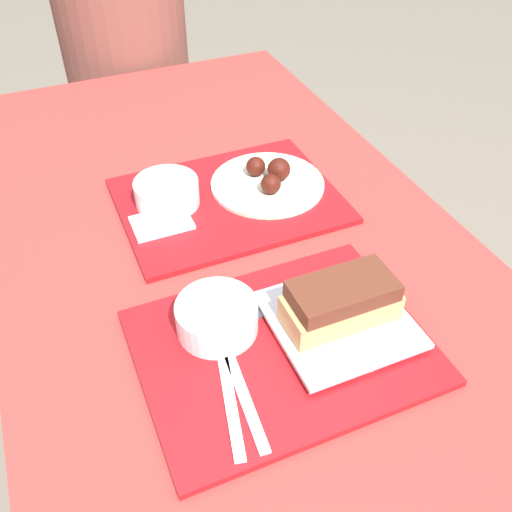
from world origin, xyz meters
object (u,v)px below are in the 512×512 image
Objects in this scene: tray_far at (229,201)px; bowl_coleslaw_near at (217,316)px; person_seated_across at (124,42)px; brisket_sandwich_plate at (340,309)px; tray_near at (282,347)px; wings_plate_far at (268,180)px; bowl_coleslaw_far at (167,191)px.

tray_far is 0.35m from bowl_coleslaw_near.
bowl_coleslaw_near is at bearing -96.57° from person_seated_across.
brisket_sandwich_plate is 0.28× the size of person_seated_across.
tray_near is at bearing -178.87° from brisket_sandwich_plate.
person_seated_across is at bearing 91.56° from brisket_sandwich_plate.
wings_plate_far is at bearing 81.96° from brisket_sandwich_plate.
wings_plate_far is (0.24, 0.33, -0.02)m from bowl_coleslaw_near.
brisket_sandwich_plate is (0.04, -0.39, 0.04)m from tray_far.
tray_near is 1.83× the size of wings_plate_far.
person_seated_across is (-0.09, 0.91, -0.02)m from wings_plate_far.
bowl_coleslaw_far reaches higher than tray_far.
person_seated_across is at bearing 95.76° from wings_plate_far.
person_seated_across is (0.12, 0.89, -0.03)m from bowl_coleslaw_far.
tray_near is 0.11m from bowl_coleslaw_near.
wings_plate_far is 0.32× the size of person_seated_across.
bowl_coleslaw_near is 0.61× the size of brisket_sandwich_plate.
tray_near is 0.43m from bowl_coleslaw_far.
wings_plate_far reaches higher than tray_far.
tray_far is at bearing -15.13° from bowl_coleslaw_far.
bowl_coleslaw_far is 0.21m from wings_plate_far.
bowl_coleslaw_near is at bearing 138.92° from tray_near.
brisket_sandwich_plate reaches higher than bowl_coleslaw_far.
bowl_coleslaw_far is at bearing 97.61° from tray_near.
brisket_sandwich_plate reaches higher than bowl_coleslaw_near.
tray_near is at bearing -99.04° from tray_far.
wings_plate_far is at bearing 6.70° from tray_far.
tray_far is at bearing 95.47° from brisket_sandwich_plate.
person_seated_across reaches higher than bowl_coleslaw_near.
bowl_coleslaw_near is 1.00× the size of bowl_coleslaw_far.
tray_near is 0.59× the size of person_seated_across.
bowl_coleslaw_near is 0.54× the size of wings_plate_far.
bowl_coleslaw_far is 0.54× the size of wings_plate_far.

